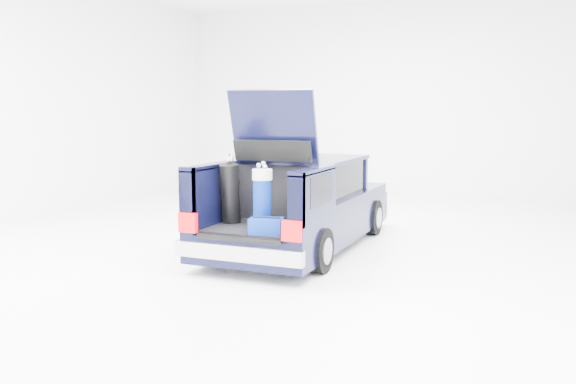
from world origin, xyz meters
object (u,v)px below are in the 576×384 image
at_px(red_suitcase, 305,204).
at_px(blue_duffel, 266,226).
at_px(blue_golf_bag, 262,198).
at_px(car, 302,205).
at_px(black_golf_bag, 230,193).

bearing_deg(red_suitcase, blue_duffel, -107.57).
bearing_deg(blue_golf_bag, red_suitcase, 36.35).
distance_m(blue_golf_bag, blue_duffel, 0.52).
bearing_deg(blue_golf_bag, blue_duffel, -66.89).
relative_size(red_suitcase, blue_golf_bag, 0.68).
bearing_deg(car, blue_golf_bag, -88.16).
bearing_deg(car, black_golf_bag, -108.23).
xyz_separation_m(car, blue_duffel, (0.27, -2.00, 0.03)).
distance_m(black_golf_bag, blue_duffel, 0.97).
bearing_deg(red_suitcase, blue_golf_bag, -136.97).
distance_m(car, red_suitcase, 1.31).
height_order(car, red_suitcase, car).
distance_m(red_suitcase, blue_golf_bag, 0.64).
xyz_separation_m(car, blue_golf_bag, (0.05, -1.64, 0.34)).
bearing_deg(black_golf_bag, red_suitcase, 9.23).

